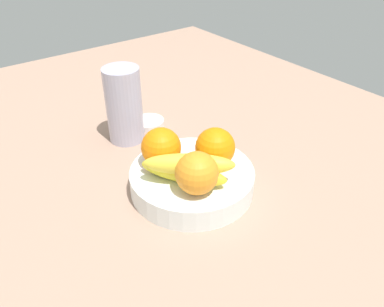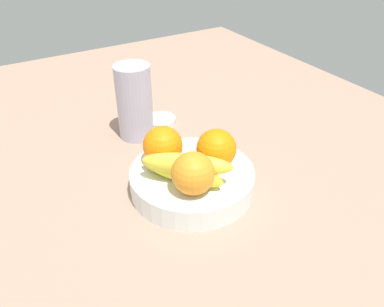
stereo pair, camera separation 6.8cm
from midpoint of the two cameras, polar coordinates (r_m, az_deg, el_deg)
ground_plane at (r=82.49cm, az=2.06°, el=-4.99°), size 180.00×140.00×3.00cm
fruit_bowl at (r=78.21cm, az=2.49°, el=-3.93°), size 24.70×24.70×4.65cm
orange_front_left at (r=76.28cm, az=6.12°, el=0.60°), size 7.94×7.94×7.94cm
orange_front_right at (r=76.86cm, az=-1.78°, el=1.08°), size 7.94×7.94×7.94cm
orange_center at (r=69.42cm, az=2.96°, el=-2.99°), size 7.94×7.94×7.94cm
banana_bunch at (r=72.20cm, az=1.52°, el=-2.17°), size 16.40×15.69×6.20cm
thermos_tumbler at (r=93.26cm, az=-6.34°, el=7.43°), size 8.47×8.47×18.06cm
jar_lid at (r=101.63cm, az=-2.72°, el=4.74°), size 7.76×7.76×1.65cm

